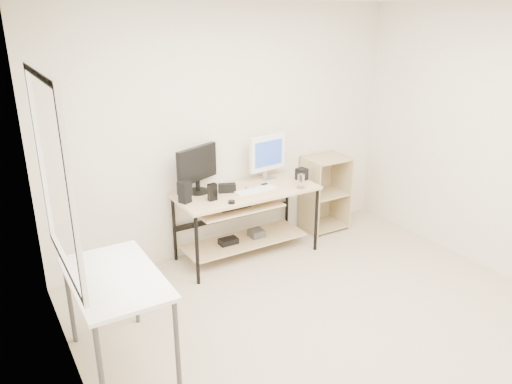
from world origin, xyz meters
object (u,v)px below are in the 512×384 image
object	(u,v)px
side_table	(116,286)
black_monitor	(197,167)
audio_controller	(212,192)
white_imac	(268,154)
desk	(244,209)
shelf_unit	(323,192)

from	to	relation	value
side_table	black_monitor	bearing A→B (deg)	45.70
side_table	audio_controller	xyz separation A→B (m)	(1.25, 0.97, 0.17)
black_monitor	white_imac	size ratio (longest dim) A/B	1.03
desk	side_table	xyz separation A→B (m)	(-1.65, -1.06, 0.13)
side_table	shelf_unit	distance (m)	3.09
desk	black_monitor	size ratio (longest dim) A/B	2.97
desk	shelf_unit	world-z (taller)	shelf_unit
black_monitor	desk	bearing A→B (deg)	-46.08
side_table	audio_controller	world-z (taller)	audio_controller
white_imac	black_monitor	bearing A→B (deg)	173.02
shelf_unit	audio_controller	distance (m)	1.65
black_monitor	shelf_unit	bearing A→B (deg)	-23.64
shelf_unit	black_monitor	xyz separation A→B (m)	(-1.61, 0.03, 0.57)
desk	black_monitor	xyz separation A→B (m)	(-0.44, 0.19, 0.49)
shelf_unit	audio_controller	bearing A→B (deg)	-171.13
black_monitor	audio_controller	size ratio (longest dim) A/B	2.93
side_table	black_monitor	size ratio (longest dim) A/B	1.98
shelf_unit	white_imac	world-z (taller)	white_imac
shelf_unit	desk	bearing A→B (deg)	-172.23
shelf_unit	white_imac	bearing A→B (deg)	177.70
white_imac	audio_controller	bearing A→B (deg)	-168.24
side_table	white_imac	xyz separation A→B (m)	(2.06, 1.25, 0.36)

